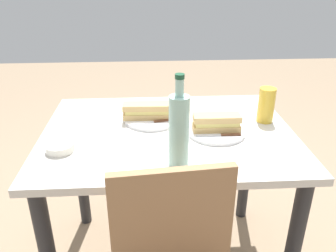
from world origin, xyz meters
The scene contains 10 objects.
dining_table centered at (0.00, 0.00, 0.63)m, with size 1.06×0.80×0.76m.
plate_near centered at (0.07, -0.10, 0.76)m, with size 0.24×0.24×0.01m, color white.
baguette_sandwich_near centered at (0.07, -0.10, 0.81)m, with size 0.25×0.08×0.07m.
knife_near centered at (0.06, -0.05, 0.78)m, with size 0.18×0.05×0.01m.
plate_far centered at (-0.20, 0.04, 0.76)m, with size 0.24×0.24×0.01m, color white.
baguette_sandwich_far centered at (-0.20, 0.04, 0.81)m, with size 0.20×0.07×0.07m.
knife_far centered at (-0.21, 0.09, 0.78)m, with size 0.18×0.01×0.01m.
water_bottle centered at (-0.02, 0.28, 0.89)m, with size 0.07×0.07×0.33m.
beer_glass centered at (-0.44, -0.07, 0.83)m, with size 0.07×0.07×0.16m, color gold.
olive_bowl centered at (0.42, 0.15, 0.77)m, with size 0.11×0.11×0.03m, color silver.
Camera 1 is at (0.08, 1.33, 1.41)m, focal length 37.21 mm.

